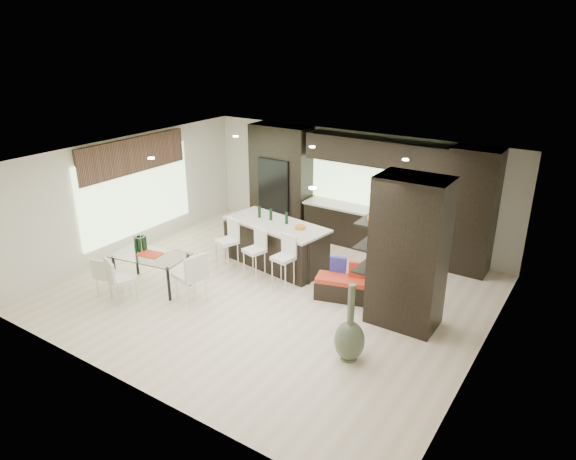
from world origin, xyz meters
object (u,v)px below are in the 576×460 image
Objects in this scene: stool_right at (283,267)px; stool_left at (227,250)px; dining_table at (152,271)px; chair_end at (191,279)px; bench at (346,289)px; floor_vase at (350,323)px; chair_far at (108,277)px; kitchen_island at (276,244)px; chair_near at (123,281)px; stool_mid at (254,259)px.

stool_left is at bearing -170.91° from stool_right.
dining_table is 1.56× the size of chair_end.
chair_end is (0.30, -1.45, 0.01)m from stool_left.
stool_right is at bearing -26.08° from chair_end.
floor_vase reaches higher than bench.
floor_vase reaches higher than chair_far.
chair_end is (1.54, 0.70, 0.10)m from chair_far.
stool_left is at bearing 49.26° from chair_far.
floor_vase is (2.97, -2.27, 0.17)m from kitchen_island.
chair_far is at bearing 126.81° from chair_end.
chair_near is at bearing -92.04° from stool_left.
chair_end reaches higher than stool_left.
chair_far is 1.69m from chair_end.
chair_end reaches higher than chair_near.
kitchen_island is at bearing 1.71° from chair_end.
kitchen_island is 1.60× the size of dining_table.
kitchen_island is 2.56× the size of stool_left.
dining_table is at bearing 110.60° from chair_near.
chair_far is at bearing -114.88° from kitchen_island.
dining_table is 1.73× the size of chair_near.
chair_end is (1.08, 0.73, 0.05)m from chair_near.
stool_right is at bearing 17.92° from stool_left.
stool_mid is (0.73, 0.01, -0.03)m from stool_left.
floor_vase reaches higher than chair_near.
floor_vase reaches higher than chair_end.
stool_mid is 1.16× the size of chair_far.
stool_left is (-0.73, -0.82, -0.03)m from kitchen_island.
chair_near is (-0.77, -2.17, -0.04)m from stool_left.
stool_right is at bearing -39.19° from kitchen_island.
chair_end is at bearing -9.48° from dining_table.
kitchen_island is 2.72m from dining_table.
dining_table reaches higher than bench.
kitchen_island reaches higher than chair_far.
stool_left is 0.98× the size of chair_end.
kitchen_island is 2.01× the size of bench.
chair_near is at bearing -99.48° from dining_table.
kitchen_island reaches higher than dining_table.
stool_right is (1.46, 0.01, -0.02)m from stool_left.
stool_left reaches higher than bench.
bench is 2.00m from floor_vase.
chair_near is at bearing -161.89° from bench.
stool_left reaches higher than chair_far.
chair_near is at bearing -170.88° from floor_vase.
chair_near is (-1.50, -2.99, -0.07)m from kitchen_island.
stool_mid reaches higher than chair_near.
kitchen_island is at bearing 65.77° from stool_left.
stool_mid is at bearing 76.08° from chair_near.
stool_left is at bearing 158.53° from floor_vase.
stool_mid is 1.52m from chair_end.
stool_right is 1.18× the size of chair_far.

